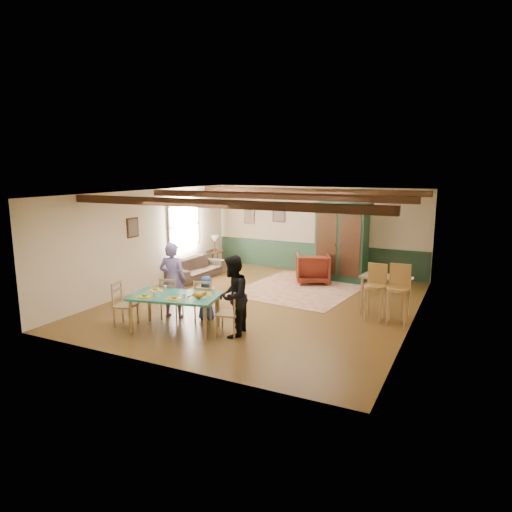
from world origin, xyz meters
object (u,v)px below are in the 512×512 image
at_px(dining_chair_far_right, 205,300).
at_px(bar_stool_left, 375,293).
at_px(armoire, 342,242).
at_px(bar_stool_right, 398,295).
at_px(dining_chair_far_left, 172,298).
at_px(dining_chair_end_left, 125,304).
at_px(cat, 198,294).
at_px(sofa, 196,268).
at_px(dining_chair_end_right, 228,312).
at_px(armchair, 313,268).
at_px(counter_table, 385,295).
at_px(person_child, 207,298).
at_px(end_table, 215,259).
at_px(person_woman, 233,296).
at_px(dining_table, 175,313).
at_px(person_man, 173,280).
at_px(table_lamp, 215,243).

height_order(dining_chair_far_right, bar_stool_left, bar_stool_left).
distance_m(armoire, bar_stool_right, 3.99).
xyz_separation_m(dining_chair_far_left, dining_chair_far_right, (0.77, 0.17, 0.00)).
relative_size(dining_chair_end_left, armoire, 0.41).
relative_size(cat, bar_stool_right, 0.27).
relative_size(sofa, bar_stool_left, 1.66).
height_order(dining_chair_end_left, dining_chair_end_right, same).
height_order(armchair, counter_table, counter_table).
relative_size(dining_chair_far_right, person_child, 0.95).
bearing_deg(dining_chair_end_left, armoire, -38.85).
xyz_separation_m(dining_chair_end_left, armoire, (2.96, 5.89, 0.68)).
bearing_deg(bar_stool_left, dining_chair_far_left, -156.19).
distance_m(person_child, end_table, 5.38).
bearing_deg(person_woman, end_table, -157.82).
xyz_separation_m(dining_chair_far_right, person_child, (-0.02, 0.08, 0.03)).
height_order(dining_chair_far_left, bar_stool_right, bar_stool_right).
height_order(dining_chair_far_right, armchair, dining_chair_far_right).
xyz_separation_m(end_table, bar_stool_right, (6.43, -3.20, 0.36)).
height_order(dining_chair_far_left, end_table, dining_chair_far_left).
bearing_deg(dining_table, counter_table, 38.81).
bearing_deg(dining_chair_far_right, sofa, -65.83).
height_order(dining_chair_far_left, bar_stool_left, bar_stool_left).
bearing_deg(bar_stool_right, armoire, 120.43).
xyz_separation_m(dining_table, armoire, (1.85, 5.65, 0.78)).
height_order(dining_chair_far_right, person_child, person_child).
distance_m(person_man, bar_stool_left, 4.42).
bearing_deg(dining_chair_end_left, end_table, 0.60).
distance_m(person_woman, bar_stool_right, 3.51).
xyz_separation_m(dining_table, person_child, (0.22, 0.85, 0.13)).
bearing_deg(end_table, dining_chair_far_left, -69.11).
bearing_deg(bar_stool_right, bar_stool_left, 171.18).
relative_size(dining_table, person_man, 1.04).
bearing_deg(end_table, person_woman, -55.61).
distance_m(person_child, cat, 0.95).
distance_m(dining_table, person_man, 1.00).
distance_m(dining_chair_far_left, counter_table, 4.79).
bearing_deg(dining_chair_far_left, dining_chair_far_right, -180.00).
height_order(dining_chair_end_left, person_man, person_man).
xyz_separation_m(person_child, bar_stool_left, (3.31, 1.54, 0.13)).
distance_m(person_woman, sofa, 5.06).
relative_size(sofa, end_table, 3.67).
relative_size(sofa, table_lamp, 4.01).
relative_size(dining_chair_far_left, dining_chair_far_right, 1.00).
height_order(cat, bar_stool_right, bar_stool_right).
bearing_deg(person_woman, table_lamp, -157.82).
xyz_separation_m(dining_chair_end_left, dining_chair_end_right, (2.20, 0.48, 0.00)).
bearing_deg(bar_stool_right, counter_table, 118.89).
bearing_deg(end_table, dining_chair_far_right, -60.93).
bearing_deg(end_table, person_child, -60.69).
height_order(dining_chair_end_left, armchair, dining_chair_end_left).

